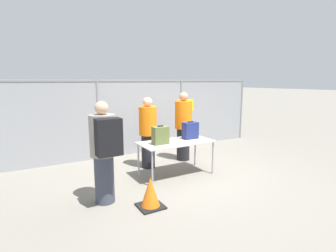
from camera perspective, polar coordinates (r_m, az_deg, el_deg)
ground_plane at (r=6.22m, az=3.57°, el=-10.45°), size 120.00×120.00×0.00m
fence_section at (r=7.88m, az=-5.37°, el=2.43°), size 8.15×0.07×2.18m
inspection_table at (r=5.96m, az=1.81°, el=-3.98°), size 1.70×0.82×0.79m
suitcase_olive at (r=5.68m, az=-1.65°, el=-2.05°), size 0.35×0.20×0.41m
suitcase_navy at (r=6.23m, az=4.87°, el=-0.98°), size 0.36×0.21×0.42m
traveler_hooded at (r=4.65m, az=-13.71°, el=-4.85°), size 0.45×0.70×1.82m
security_worker_near at (r=6.48m, az=-4.39°, el=-1.27°), size 0.44×0.44×1.76m
security_worker_far at (r=7.10m, az=3.36°, el=0.13°), size 0.46×0.46×1.86m
utility_trailer at (r=10.40m, az=1.69°, el=0.41°), size 3.77×2.40×0.77m
traffic_cone at (r=4.65m, az=-3.85°, el=-14.42°), size 0.43×0.43×0.54m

